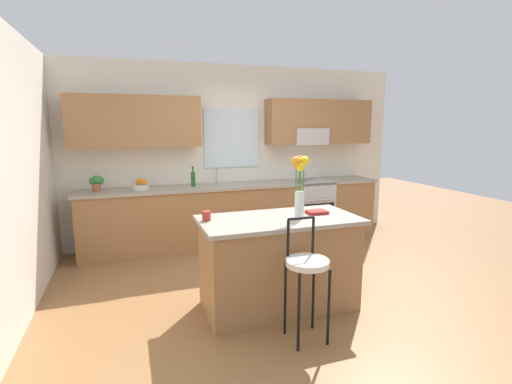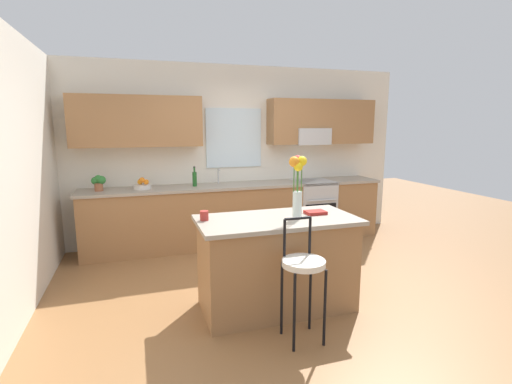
# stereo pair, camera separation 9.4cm
# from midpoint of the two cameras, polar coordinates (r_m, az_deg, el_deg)

# --- Properties ---
(ground_plane) EXTENTS (14.00, 14.00, 0.00)m
(ground_plane) POSITION_cam_midpoint_polar(r_m,az_deg,el_deg) (4.39, 4.22, -14.14)
(ground_plane) COLOR olive
(wall_left) EXTENTS (0.12, 4.60, 2.70)m
(wall_left) POSITION_cam_midpoint_polar(r_m,az_deg,el_deg) (4.16, -32.25, 2.33)
(wall_left) COLOR silver
(wall_left) RESTS_ON ground
(back_wall_assembly) EXTENTS (5.60, 0.50, 2.70)m
(back_wall_assembly) POSITION_cam_midpoint_polar(r_m,az_deg,el_deg) (5.89, -2.68, 7.32)
(back_wall_assembly) COLOR silver
(back_wall_assembly) RESTS_ON ground
(counter_run) EXTENTS (4.56, 0.64, 0.92)m
(counter_run) POSITION_cam_midpoint_polar(r_m,az_deg,el_deg) (5.76, -2.10, -3.26)
(counter_run) COLOR #996B42
(counter_run) RESTS_ON ground
(sink_faucet) EXTENTS (0.02, 0.13, 0.23)m
(sink_faucet) POSITION_cam_midpoint_polar(r_m,az_deg,el_deg) (5.73, -5.26, 2.67)
(sink_faucet) COLOR #B7BABC
(sink_faucet) RESTS_ON counter_run
(oven_range) EXTENTS (0.60, 0.64, 0.92)m
(oven_range) POSITION_cam_midpoint_polar(r_m,az_deg,el_deg) (6.18, 8.96, -2.52)
(oven_range) COLOR #B7BABC
(oven_range) RESTS_ON ground
(kitchen_island) EXTENTS (1.54, 0.78, 0.92)m
(kitchen_island) POSITION_cam_midpoint_polar(r_m,az_deg,el_deg) (3.77, 3.90, -10.70)
(kitchen_island) COLOR #996B42
(kitchen_island) RESTS_ON ground
(bar_stool_near) EXTENTS (0.36, 0.36, 1.04)m
(bar_stool_near) POSITION_cam_midpoint_polar(r_m,az_deg,el_deg) (3.19, 8.01, -11.41)
(bar_stool_near) COLOR black
(bar_stool_near) RESTS_ON ground
(flower_vase) EXTENTS (0.17, 0.14, 0.60)m
(flower_vase) POSITION_cam_midpoint_polar(r_m,az_deg,el_deg) (3.56, 7.08, 1.90)
(flower_vase) COLOR silver
(flower_vase) RESTS_ON kitchen_island
(mug_ceramic) EXTENTS (0.08, 0.08, 0.09)m
(mug_ceramic) POSITION_cam_midpoint_polar(r_m,az_deg,el_deg) (3.55, -7.12, -3.58)
(mug_ceramic) COLOR #A52D28
(mug_ceramic) RESTS_ON kitchen_island
(cookbook) EXTENTS (0.20, 0.15, 0.03)m
(cookbook) POSITION_cam_midpoint_polar(r_m,az_deg,el_deg) (3.83, 9.70, -3.07)
(cookbook) COLOR maroon
(cookbook) RESTS_ON kitchen_island
(fruit_bowl_oranges) EXTENTS (0.24, 0.24, 0.16)m
(fruit_bowl_oranges) POSITION_cam_midpoint_polar(r_m,az_deg,el_deg) (5.47, -16.39, 0.99)
(fruit_bowl_oranges) COLOR silver
(fruit_bowl_oranges) RESTS_ON counter_run
(bottle_olive_oil) EXTENTS (0.06, 0.06, 0.29)m
(bottle_olive_oil) POSITION_cam_midpoint_polar(r_m,az_deg,el_deg) (5.52, -8.82, 2.03)
(bottle_olive_oil) COLOR #1E5923
(bottle_olive_oil) RESTS_ON counter_run
(potted_plant_small) EXTENTS (0.19, 0.13, 0.22)m
(potted_plant_small) POSITION_cam_midpoint_polar(r_m,az_deg,el_deg) (5.47, -22.32, 1.44)
(potted_plant_small) COLOR #9E5B3D
(potted_plant_small) RESTS_ON counter_run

